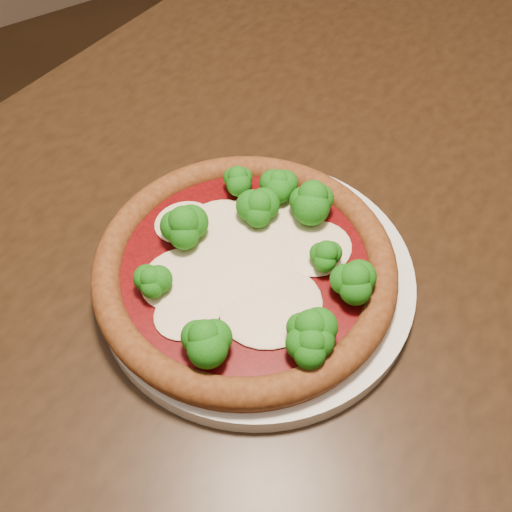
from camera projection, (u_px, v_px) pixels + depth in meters
dining_table at (275, 311)px, 0.63m from camera, size 1.50×1.24×0.75m
plate at (256, 276)px, 0.53m from camera, size 0.29×0.29×0.02m
pizza at (249, 263)px, 0.51m from camera, size 0.27×0.27×0.06m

